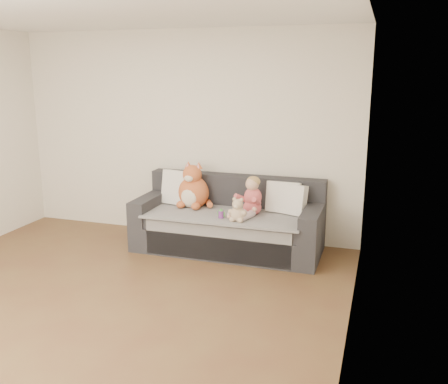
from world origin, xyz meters
name	(u,v)px	position (x,y,z in m)	size (l,w,h in m)	color
room_shell	(96,163)	(0.00, 0.42, 1.30)	(5.00, 5.00, 5.00)	brown
sofa	(229,224)	(0.73, 2.06, 0.31)	(2.20, 0.94, 0.85)	#242529
cushion_left	(180,188)	(0.06, 2.17, 0.68)	(0.49, 0.30, 0.44)	beige
cushion_right_back	(283,197)	(1.35, 2.22, 0.65)	(0.40, 0.20, 0.37)	beige
cushion_right_front	(290,199)	(1.44, 2.17, 0.65)	(0.42, 0.29, 0.36)	beige
toddler	(251,199)	(1.02, 1.98, 0.66)	(0.34, 0.47, 0.46)	#CC5948
plush_cat	(193,190)	(0.25, 2.13, 0.69)	(0.46, 0.39, 0.58)	#C85E2C
teddy_bear	(238,212)	(0.94, 1.70, 0.58)	(0.22, 0.16, 0.27)	#C6AF89
plush_cow	(238,213)	(0.92, 1.79, 0.54)	(0.13, 0.20, 0.16)	white
sippy_cup	(221,213)	(0.73, 1.75, 0.53)	(0.10, 0.08, 0.11)	#7C348E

